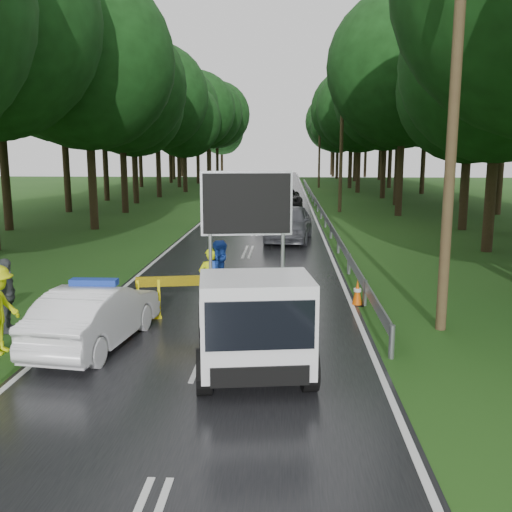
# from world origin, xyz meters

# --- Properties ---
(ground) EXTENTS (160.00, 160.00, 0.00)m
(ground) POSITION_xyz_m (0.00, 0.00, 0.00)
(ground) COLOR #194313
(ground) RESTS_ON ground
(road) EXTENTS (7.00, 140.00, 0.02)m
(road) POSITION_xyz_m (0.00, 30.00, 0.01)
(road) COLOR black
(road) RESTS_ON ground
(guardrail) EXTENTS (0.12, 60.06, 0.70)m
(guardrail) POSITION_xyz_m (3.70, 29.67, 0.55)
(guardrail) COLOR gray
(guardrail) RESTS_ON ground
(utility_pole_near) EXTENTS (1.40, 0.24, 10.00)m
(utility_pole_near) POSITION_xyz_m (5.20, 2.00, 5.06)
(utility_pole_near) COLOR #463320
(utility_pole_near) RESTS_ON ground
(utility_pole_mid) EXTENTS (1.40, 0.24, 10.00)m
(utility_pole_mid) POSITION_xyz_m (5.20, 28.00, 5.06)
(utility_pole_mid) COLOR #463320
(utility_pole_mid) RESTS_ON ground
(utility_pole_far) EXTENTS (1.40, 0.24, 10.00)m
(utility_pole_far) POSITION_xyz_m (5.20, 54.00, 5.06)
(utility_pole_far) COLOR #463320
(utility_pole_far) RESTS_ON ground
(police_sedan) EXTENTS (1.92, 4.16, 1.45)m
(police_sedan) POSITION_xyz_m (-2.46, 0.44, 0.66)
(police_sedan) COLOR white
(police_sedan) RESTS_ON ground
(work_truck) EXTENTS (2.62, 4.82, 3.67)m
(work_truck) POSITION_xyz_m (0.91, -0.48, 0.99)
(work_truck) COLOR gray
(work_truck) RESTS_ON ground
(barrier) EXTENTS (2.60, 0.53, 1.09)m
(barrier) POSITION_xyz_m (-0.80, 2.56, 0.82)
(barrier) COLOR yellow
(barrier) RESTS_ON ground
(officer) EXTENTS (0.68, 0.50, 1.70)m
(officer) POSITION_xyz_m (-0.34, 3.07, 0.85)
(officer) COLOR #E6FD0D
(officer) RESTS_ON ground
(civilian) EXTENTS (1.17, 1.16, 1.90)m
(civilian) POSITION_xyz_m (-0.06, 3.00, 0.95)
(civilian) COLOR #1B44B5
(civilian) RESTS_ON ground
(bystander_mid) EXTENTS (0.56, 1.06, 1.73)m
(bystander_mid) POSITION_xyz_m (-4.79, 1.23, 0.87)
(bystander_mid) COLOR #464A4E
(bystander_mid) RESTS_ON ground
(queue_car_first) EXTENTS (2.45, 5.03, 1.65)m
(queue_car_first) POSITION_xyz_m (1.69, 15.22, 0.83)
(queue_car_first) COLOR #44454C
(queue_car_first) RESTS_ON ground
(queue_car_second) EXTENTS (2.10, 4.87, 1.40)m
(queue_car_second) POSITION_xyz_m (0.88, 22.03, 0.70)
(queue_car_second) COLOR #A3A7AB
(queue_car_second) RESTS_ON ground
(queue_car_third) EXTENTS (2.60, 5.32, 1.46)m
(queue_car_third) POSITION_xyz_m (1.41, 30.00, 0.73)
(queue_car_third) COLOR black
(queue_car_third) RESTS_ON ground
(queue_car_fourth) EXTENTS (2.13, 4.78, 1.53)m
(queue_car_fourth) POSITION_xyz_m (1.08, 40.65, 0.76)
(queue_car_fourth) COLOR #3B3D42
(queue_car_fourth) RESTS_ON ground
(cone_center) EXTENTS (0.33, 0.33, 0.70)m
(cone_center) POSITION_xyz_m (0.50, 2.00, 0.34)
(cone_center) COLOR black
(cone_center) RESTS_ON ground
(cone_far) EXTENTS (0.32, 0.32, 0.68)m
(cone_far) POSITION_xyz_m (1.40, 4.23, 0.33)
(cone_far) COLOR black
(cone_far) RESTS_ON ground
(cone_left_mid) EXTENTS (0.35, 0.35, 0.74)m
(cone_left_mid) POSITION_xyz_m (-2.11, 1.49, 0.36)
(cone_left_mid) COLOR black
(cone_left_mid) RESTS_ON ground
(cone_right) EXTENTS (0.34, 0.34, 0.71)m
(cone_right) POSITION_xyz_m (3.50, 4.01, 0.34)
(cone_right) COLOR black
(cone_right) RESTS_ON ground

